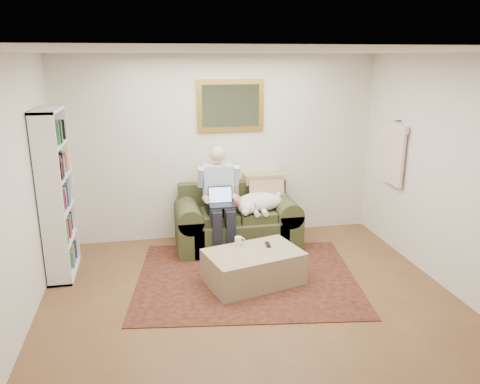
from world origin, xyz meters
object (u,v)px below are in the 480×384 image
object	(u,v)px
sofa	(237,225)
seated_man	(220,201)
bookshelf	(56,195)
sleeping_dog	(259,202)
coffee_mug	(238,241)
ottoman	(253,267)
laptop	(221,200)

from	to	relation	value
sofa	seated_man	bearing A→B (deg)	-148.55
bookshelf	sleeping_dog	bearing A→B (deg)	7.97
sofa	sleeping_dog	xyz separation A→B (m)	(0.30, -0.08, 0.35)
sleeping_dog	bookshelf	xyz separation A→B (m)	(-2.55, -0.36, 0.36)
coffee_mug	bookshelf	bearing A→B (deg)	167.00
ottoman	coffee_mug	xyz separation A→B (m)	(-0.13, 0.23, 0.24)
coffee_mug	laptop	bearing A→B (deg)	97.54
sofa	bookshelf	world-z (taller)	bookshelf
laptop	bookshelf	size ratio (longest dim) A/B	0.16
sleeping_dog	ottoman	world-z (taller)	sleeping_dog
seated_man	coffee_mug	xyz separation A→B (m)	(0.09, -0.77, -0.27)
seated_man	sofa	bearing A→B (deg)	31.45
sleeping_dog	ottoman	bearing A→B (deg)	-106.96
coffee_mug	bookshelf	size ratio (longest dim) A/B	0.05
sofa	sleeping_dog	bearing A→B (deg)	-15.74
sleeping_dog	bookshelf	distance (m)	2.60
laptop	bookshelf	distance (m)	2.02
ottoman	bookshelf	size ratio (longest dim) A/B	0.54
sofa	laptop	distance (m)	0.56
laptop	sleeping_dog	bearing A→B (deg)	13.64
sleeping_dog	sofa	bearing A→B (deg)	164.26
sofa	coffee_mug	xyz separation A→B (m)	(-0.16, -0.92, 0.15)
seated_man	bookshelf	xyz separation A→B (m)	(-1.99, -0.29, 0.29)
seated_man	coffee_mug	size ratio (longest dim) A/B	14.12
seated_man	sleeping_dog	size ratio (longest dim) A/B	2.04
sofa	laptop	size ratio (longest dim) A/B	5.15
sofa	coffee_mug	bearing A→B (deg)	-99.76
ottoman	seated_man	bearing A→B (deg)	102.79
seated_man	sleeping_dog	distance (m)	0.56
coffee_mug	sleeping_dog	bearing A→B (deg)	61.24
seated_man	sleeping_dog	world-z (taller)	seated_man
laptop	sleeping_dog	world-z (taller)	laptop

